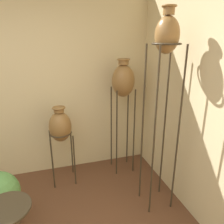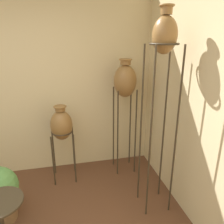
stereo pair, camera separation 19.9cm
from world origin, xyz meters
The scene contains 4 objects.
wall_back centered at (0.00, 2.07, 1.35)m, with size 8.07×0.06×2.70m.
vase_stand_tall centered at (1.73, 0.91, 1.87)m, with size 0.31×0.31×2.25m.
vase_stand_medium centered at (1.58, 1.75, 1.37)m, with size 0.32×0.32×1.69m.
vase_stand_short centered at (0.68, 1.70, 0.82)m, with size 0.31×0.31×1.11m.
Camera 1 is at (0.55, -1.08, 1.95)m, focal length 35.00 mm.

